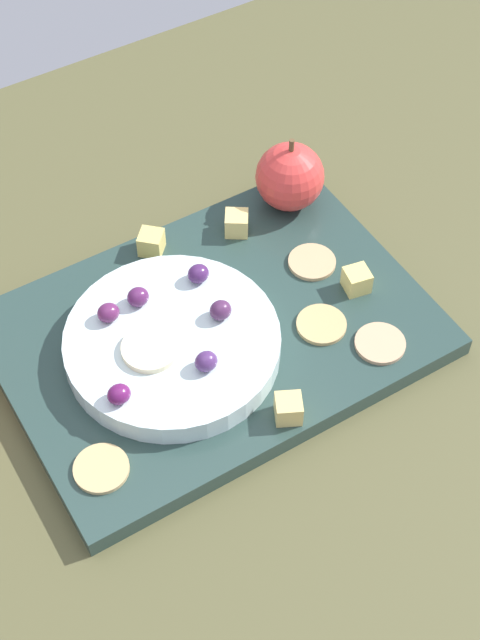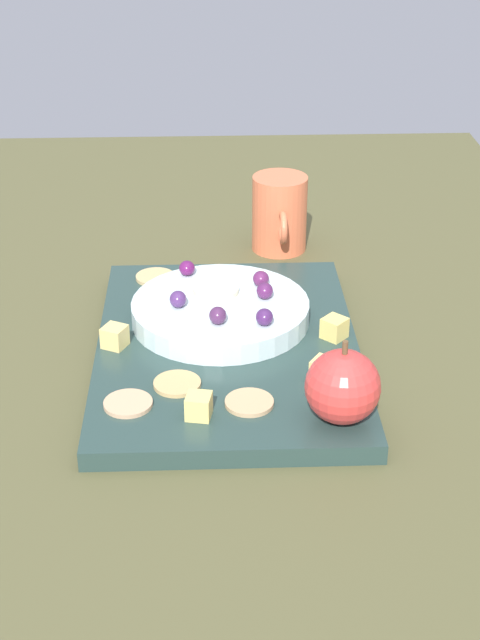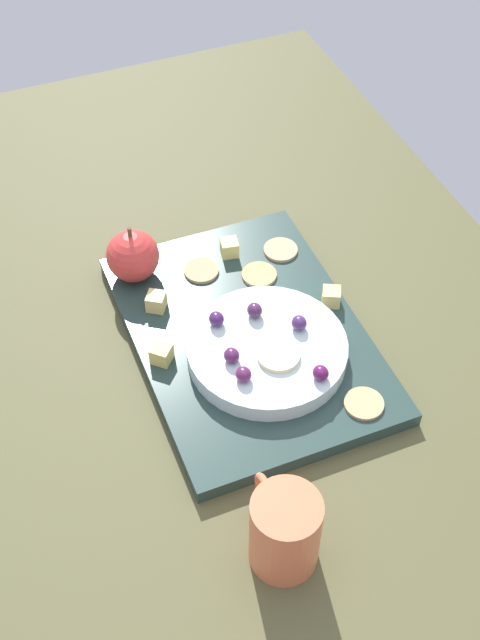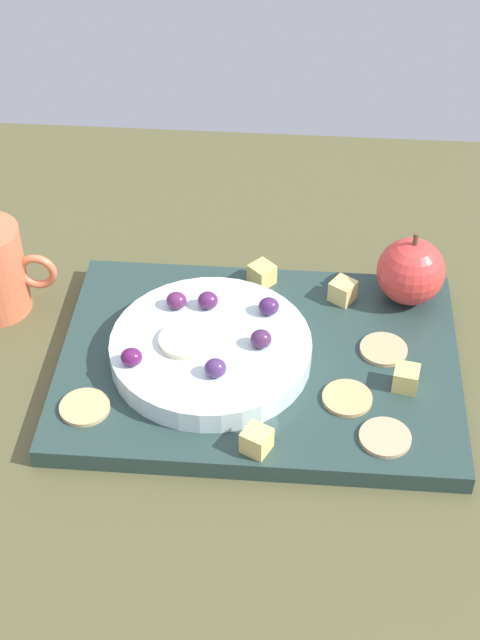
{
  "view_description": "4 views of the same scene",
  "coord_description": "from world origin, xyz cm",
  "px_view_note": "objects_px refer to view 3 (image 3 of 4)",
  "views": [
    {
      "loc": [
        -19.83,
        -47.19,
        69.52
      ],
      "look_at": [
        5.47,
        -5.54,
        7.95
      ],
      "focal_mm": 52.48,
      "sensor_mm": 36.0,
      "label": 1
    },
    {
      "loc": [
        88.03,
        -4.92,
        52.65
      ],
      "look_at": [
        4.09,
        -1.6,
        7.17
      ],
      "focal_mm": 53.91,
      "sensor_mm": 36.0,
      "label": 2
    },
    {
      "loc": [
        -55.39,
        22.18,
        78.97
      ],
      "look_at": [
        2.91,
        -1.3,
        9.08
      ],
      "focal_mm": 46.61,
      "sensor_mm": 36.0,
      "label": 3
    },
    {
      "loc": [
        7.57,
        -65.83,
        65.27
      ],
      "look_at": [
        2.53,
        -1.56,
        8.13
      ],
      "focal_mm": 53.04,
      "sensor_mm": 36.0,
      "label": 4
    }
  ],
  "objects_px": {
    "cup": "(284,531)",
    "grape_1": "(299,323)",
    "cheese_cube_2": "(156,302)",
    "serving_dish": "(268,351)",
    "cracker_3": "(259,275)",
    "grape_5": "(232,355)",
    "cheese_cube_0": "(229,248)",
    "grape_2": "(255,310)",
    "cracker_0": "(201,270)",
    "cheese_cube_3": "(331,297)",
    "grape_4": "(216,319)",
    "cracker_1": "(281,250)",
    "grape_0": "(321,373)",
    "platter": "(248,336)",
    "cheese_cube_1": "(162,354)",
    "apple_whole": "(133,256)",
    "apple_slice_0": "(279,355)",
    "grape_3": "(243,374)"
  },
  "relations": [
    {
      "from": "cup",
      "to": "grape_1",
      "type": "bearing_deg",
      "value": -27.69
    },
    {
      "from": "cheese_cube_2",
      "to": "serving_dish",
      "type": "bearing_deg",
      "value": -142.38
    },
    {
      "from": "cracker_3",
      "to": "grape_5",
      "type": "distance_m",
      "value": 0.16
    },
    {
      "from": "cheese_cube_0",
      "to": "grape_2",
      "type": "bearing_deg",
      "value": 171.52
    },
    {
      "from": "cracker_0",
      "to": "cup",
      "type": "xyz_separation_m",
      "value": [
        -0.38,
        0.06,
        0.03
      ]
    },
    {
      "from": "cheese_cube_3",
      "to": "cheese_cube_2",
      "type": "bearing_deg",
      "value": 70.24
    },
    {
      "from": "grape_5",
      "to": "grape_2",
      "type": "bearing_deg",
      "value": -43.2
    },
    {
      "from": "cracker_3",
      "to": "grape_2",
      "type": "height_order",
      "value": "grape_2"
    },
    {
      "from": "grape_4",
      "to": "cracker_1",
      "type": "bearing_deg",
      "value": -50.55
    },
    {
      "from": "serving_dish",
      "to": "grape_0",
      "type": "xyz_separation_m",
      "value": [
        -0.06,
        -0.03,
        0.02
      ]
    },
    {
      "from": "grape_5",
      "to": "cheese_cube_2",
      "type": "bearing_deg",
      "value": 20.48
    },
    {
      "from": "cheese_cube_2",
      "to": "grape_1",
      "type": "bearing_deg",
      "value": -129.16
    },
    {
      "from": "cheese_cube_3",
      "to": "grape_2",
      "type": "bearing_deg",
      "value": 91.65
    },
    {
      "from": "cracker_1",
      "to": "grape_2",
      "type": "relative_size",
      "value": 2.3
    },
    {
      "from": "serving_dish",
      "to": "cracker_1",
      "type": "bearing_deg",
      "value": -28.67
    },
    {
      "from": "cheese_cube_0",
      "to": "cheese_cube_3",
      "type": "height_order",
      "value": "same"
    },
    {
      "from": "platter",
      "to": "cheese_cube_1",
      "type": "xyz_separation_m",
      "value": [
        -0.0,
        0.11,
        0.02
      ]
    },
    {
      "from": "apple_whole",
      "to": "grape_1",
      "type": "xyz_separation_m",
      "value": [
        -0.18,
        -0.15,
        -0.0
      ]
    },
    {
      "from": "cheese_cube_3",
      "to": "grape_2",
      "type": "distance_m",
      "value": 0.1
    },
    {
      "from": "apple_whole",
      "to": "grape_5",
      "type": "height_order",
      "value": "apple_whole"
    },
    {
      "from": "cracker_0",
      "to": "cracker_1",
      "type": "xyz_separation_m",
      "value": [
        -0.0,
        -0.11,
        0.0
      ]
    },
    {
      "from": "cheese_cube_2",
      "to": "grape_2",
      "type": "bearing_deg",
      "value": -127.49
    },
    {
      "from": "serving_dish",
      "to": "grape_1",
      "type": "xyz_separation_m",
      "value": [
        0.01,
        -0.04,
        0.02
      ]
    },
    {
      "from": "cracker_1",
      "to": "cracker_3",
      "type": "height_order",
      "value": "same"
    },
    {
      "from": "cheese_cube_3",
      "to": "cracker_1",
      "type": "distance_m",
      "value": 0.11
    },
    {
      "from": "cracker_3",
      "to": "grape_4",
      "type": "height_order",
      "value": "grape_4"
    },
    {
      "from": "apple_whole",
      "to": "cracker_0",
      "type": "bearing_deg",
      "value": -108.04
    },
    {
      "from": "apple_slice_0",
      "to": "cheese_cube_1",
      "type": "bearing_deg",
      "value": 62.2
    },
    {
      "from": "apple_whole",
      "to": "cracker_1",
      "type": "distance_m",
      "value": 0.19
    },
    {
      "from": "serving_dish",
      "to": "cup",
      "type": "relative_size",
      "value": 1.85
    },
    {
      "from": "cheese_cube_2",
      "to": "cup",
      "type": "xyz_separation_m",
      "value": [
        -0.34,
        -0.02,
        0.02
      ]
    },
    {
      "from": "serving_dish",
      "to": "cup",
      "type": "xyz_separation_m",
      "value": [
        -0.22,
        0.08,
        0.02
      ]
    },
    {
      "from": "serving_dish",
      "to": "grape_2",
      "type": "relative_size",
      "value": 9.57
    },
    {
      "from": "platter",
      "to": "cup",
      "type": "xyz_separation_m",
      "value": [
        -0.27,
        0.07,
        0.04
      ]
    },
    {
      "from": "cracker_3",
      "to": "grape_5",
      "type": "height_order",
      "value": "grape_5"
    },
    {
      "from": "serving_dish",
      "to": "cheese_cube_2",
      "type": "relative_size",
      "value": 8.55
    },
    {
      "from": "apple_whole",
      "to": "grape_0",
      "type": "bearing_deg",
      "value": -151.43
    },
    {
      "from": "cheese_cube_3",
      "to": "grape_3",
      "type": "bearing_deg",
      "value": 119.65
    },
    {
      "from": "cheese_cube_0",
      "to": "cracker_0",
      "type": "distance_m",
      "value": 0.05
    },
    {
      "from": "cheese_cube_1",
      "to": "cracker_1",
      "type": "xyz_separation_m",
      "value": [
        0.12,
        -0.2,
        -0.01
      ]
    },
    {
      "from": "cracker_3",
      "to": "grape_1",
      "type": "xyz_separation_m",
      "value": [
        -0.12,
        -0.0,
        0.03
      ]
    },
    {
      "from": "cheese_cube_2",
      "to": "grape_2",
      "type": "xyz_separation_m",
      "value": [
        -0.07,
        -0.1,
        0.02
      ]
    },
    {
      "from": "grape_4",
      "to": "apple_whole",
      "type": "bearing_deg",
      "value": 23.81
    },
    {
      "from": "apple_whole",
      "to": "cup",
      "type": "height_order",
      "value": "cup"
    },
    {
      "from": "cracker_1",
      "to": "grape_4",
      "type": "height_order",
      "value": "grape_4"
    },
    {
      "from": "grape_3",
      "to": "cracker_1",
      "type": "bearing_deg",
      "value": -34.08
    },
    {
      "from": "grape_2",
      "to": "cheese_cube_3",
      "type": "bearing_deg",
      "value": -88.35
    },
    {
      "from": "apple_whole",
      "to": "cheese_cube_1",
      "type": "distance_m",
      "value": 0.15
    },
    {
      "from": "platter",
      "to": "grape_4",
      "type": "xyz_separation_m",
      "value": [
        0.01,
        0.04,
        0.04
      ]
    },
    {
      "from": "apple_whole",
      "to": "serving_dish",
      "type": "bearing_deg",
      "value": -151.33
    }
  ]
}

